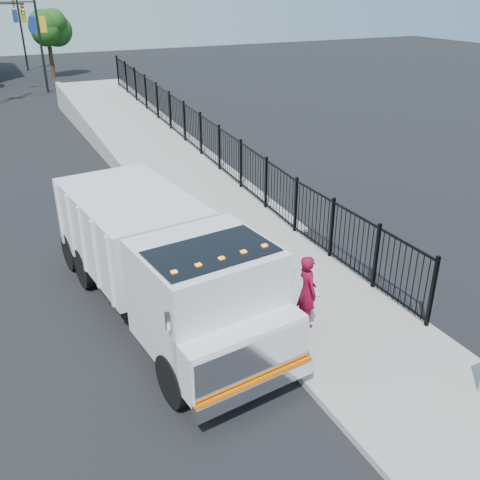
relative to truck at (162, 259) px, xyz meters
name	(u,v)px	position (x,y,z in m)	size (l,w,h in m)	color
ground	(255,324)	(1.81, -1.28, -1.60)	(120.00, 120.00, 0.00)	black
sidewalk	(371,346)	(3.73, -3.28, -1.54)	(3.55, 12.00, 0.12)	#9E998E
curb	(298,369)	(1.81, -3.28, -1.52)	(0.30, 12.00, 0.16)	#ADAAA3
ramp	(145,149)	(3.93, 14.72, -1.60)	(3.95, 24.00, 1.70)	#9E998E
iron_fence	(201,147)	(5.36, 10.72, -0.70)	(0.10, 28.00, 1.80)	black
truck	(162,259)	(0.00, 0.00, 0.00)	(3.56, 8.53, 2.84)	black
worker	(307,291)	(2.82, -1.94, -0.58)	(0.65, 0.43, 1.79)	maroon
debris	(316,293)	(3.76, -0.96, -1.44)	(0.29, 0.29, 0.07)	silver
light_pole_1	(34,31)	(1.56, 32.93, 2.77)	(3.78, 0.22, 8.00)	black
light_pole_3	(17,21)	(1.54, 45.58, 2.77)	(3.77, 0.22, 8.00)	black
tree_1	(47,29)	(3.42, 40.32, 2.34)	(2.51, 2.51, 5.26)	#382314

